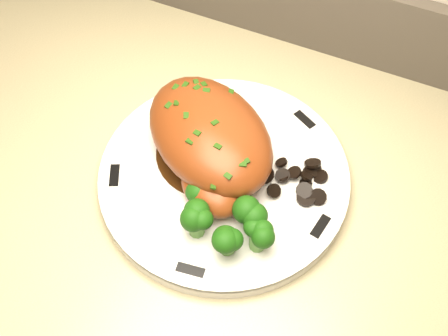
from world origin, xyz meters
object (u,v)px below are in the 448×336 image
at_px(plate, 224,177).
at_px(counter, 158,311).
at_px(chicken_breast, 210,140).
at_px(broccoli_florets, 226,214).

bearing_deg(plate, counter, -159.73).
relative_size(plate, chicken_breast, 1.33).
bearing_deg(counter, broccoli_florets, -6.92).
relative_size(counter, chicken_breast, 9.93).
height_order(counter, plate, counter).
height_order(counter, broccoli_florets, counter).
xyz_separation_m(counter, plate, (0.12, 0.05, 0.50)).
height_order(plate, broccoli_florets, broccoli_florets).
xyz_separation_m(counter, broccoli_florets, (0.15, -0.02, 0.53)).
bearing_deg(chicken_breast, broccoli_florets, -20.70).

